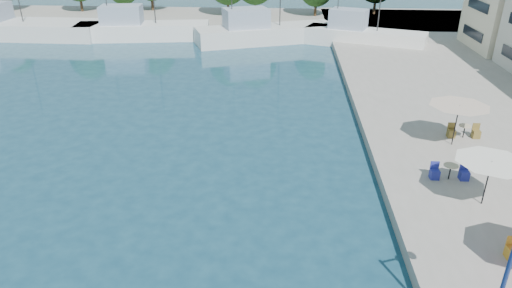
# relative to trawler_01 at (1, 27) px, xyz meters

# --- Properties ---
(quay_far) EXTENTS (90.00, 16.00, 0.60)m
(quay_far) POSITION_rel_trawler_01_xyz_m (24.46, 11.42, -0.77)
(quay_far) COLOR gray
(quay_far) RESTS_ON ground
(trawler_01) EXTENTS (23.06, 6.42, 10.20)m
(trawler_01) POSITION_rel_trawler_01_xyz_m (0.00, 0.00, 0.00)
(trawler_01) COLOR silver
(trawler_01) RESTS_ON ground
(trawler_02) EXTENTS (15.33, 5.95, 10.20)m
(trawler_02) POSITION_rel_trawler_01_xyz_m (16.69, -0.19, 0.00)
(trawler_02) COLOR white
(trawler_02) RESTS_ON ground
(trawler_03) EXTENTS (16.02, 9.37, 10.20)m
(trawler_03) POSITION_rel_trawler_01_xyz_m (30.88, -0.90, 0.00)
(trawler_03) COLOR silver
(trawler_03) RESTS_ON ground
(trawler_04) EXTENTS (13.02, 7.54, 10.20)m
(trawler_04) POSITION_rel_trawler_01_xyz_m (41.59, -1.88, 0.00)
(trawler_04) COLOR white
(trawler_04) RESTS_ON ground
(umbrella_white) EXTENTS (3.08, 3.08, 2.11)m
(umbrella_white) POSITION_rel_trawler_01_xyz_m (42.50, -34.13, 1.39)
(umbrella_white) COLOR black
(umbrella_white) RESTS_ON quay_right
(umbrella_cream) EXTENTS (3.25, 3.25, 2.34)m
(umbrella_cream) POSITION_rel_trawler_01_xyz_m (43.11, -27.97, 1.63)
(umbrella_cream) COLOR black
(umbrella_cream) RESTS_ON quay_right
(cafe_table_02) EXTENTS (1.82, 0.70, 0.76)m
(cafe_table_02) POSITION_rel_trawler_01_xyz_m (41.72, -31.99, -0.18)
(cafe_table_02) COLOR black
(cafe_table_02) RESTS_ON quay_right
(cafe_table_03) EXTENTS (1.82, 0.70, 0.76)m
(cafe_table_03) POSITION_rel_trawler_01_xyz_m (44.06, -26.95, -0.18)
(cafe_table_03) COLOR black
(cafe_table_03) RESTS_ON quay_right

